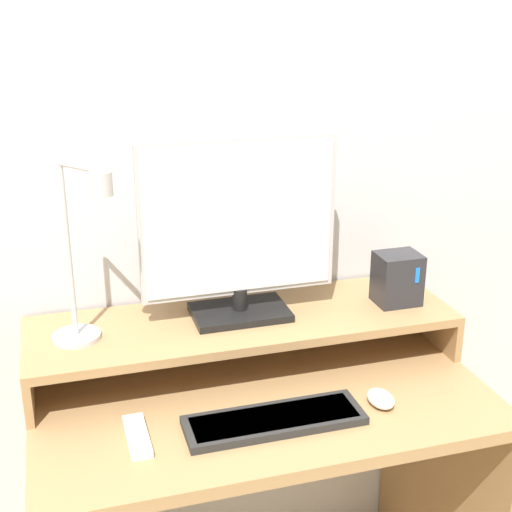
# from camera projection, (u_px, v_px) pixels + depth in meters

# --- Properties ---
(wall_back) EXTENTS (6.00, 0.05, 2.50)m
(wall_back) POSITION_uv_depth(u_px,v_px,m) (222.00, 156.00, 1.79)
(wall_back) COLOR silver
(wall_back) RESTS_ON ground_plane
(desk) EXTENTS (1.04, 0.61, 0.76)m
(desk) POSITION_uv_depth(u_px,v_px,m) (260.00, 476.00, 1.74)
(desk) COLOR #A87F51
(desk) RESTS_ON ground_plane
(monitor_shelf) EXTENTS (1.04, 0.31, 0.12)m
(monitor_shelf) POSITION_uv_depth(u_px,v_px,m) (243.00, 325.00, 1.75)
(monitor_shelf) COLOR #A87F51
(monitor_shelf) RESTS_ON desk
(monitor) EXTENTS (0.48, 0.15, 0.44)m
(monitor) POSITION_uv_depth(u_px,v_px,m) (239.00, 230.00, 1.68)
(monitor) COLOR black
(monitor) RESTS_ON monitor_shelf
(desk_lamp) EXTENTS (0.15, 0.18, 0.42)m
(desk_lamp) POSITION_uv_depth(u_px,v_px,m) (83.00, 267.00, 1.55)
(desk_lamp) COLOR silver
(desk_lamp) RESTS_ON monitor_shelf
(router_dock) EXTENTS (0.11, 0.09, 0.13)m
(router_dock) POSITION_uv_depth(u_px,v_px,m) (397.00, 278.00, 1.81)
(router_dock) COLOR #28282D
(router_dock) RESTS_ON monitor_shelf
(keyboard) EXTENTS (0.39, 0.12, 0.02)m
(keyboard) POSITION_uv_depth(u_px,v_px,m) (274.00, 420.00, 1.53)
(keyboard) COLOR #282828
(keyboard) RESTS_ON desk
(mouse) EXTENTS (0.06, 0.08, 0.03)m
(mouse) POSITION_uv_depth(u_px,v_px,m) (381.00, 399.00, 1.60)
(mouse) COLOR white
(mouse) RESTS_ON desk
(remote_control) EXTENTS (0.05, 0.15, 0.02)m
(remote_control) POSITION_uv_depth(u_px,v_px,m) (137.00, 436.00, 1.47)
(remote_control) COLOR white
(remote_control) RESTS_ON desk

